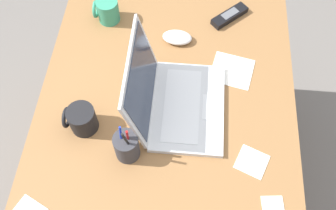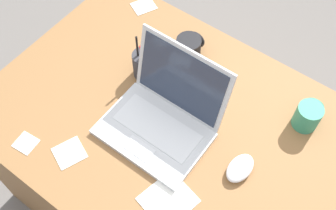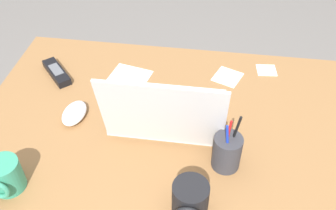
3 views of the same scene
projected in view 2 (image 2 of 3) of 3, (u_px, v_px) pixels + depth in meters
ground_plane at (167, 195)px, 1.95m from camera, size 6.00×6.00×0.00m
desk at (166, 164)px, 1.65m from camera, size 1.17×0.86×0.72m
laptop at (163, 115)px, 1.29m from camera, size 0.34×0.30×0.26m
computer_mouse at (240, 168)px, 1.24m from camera, size 0.07×0.11×0.03m
coffee_mug_white at (189, 48)px, 1.45m from camera, size 0.09×0.10×0.09m
coffee_mug_tall at (308, 116)px, 1.30m from camera, size 0.08×0.09×0.09m
pen_holder at (144, 64)px, 1.40m from camera, size 0.08×0.08×0.18m
paper_note_near_laptop at (26, 143)px, 1.30m from camera, size 0.07×0.07×0.00m
paper_note_left at (144, 6)px, 1.62m from camera, size 0.10×0.11×0.00m
paper_note_right at (69, 153)px, 1.28m from camera, size 0.11×0.12×0.00m
paper_note_front at (168, 200)px, 1.20m from camera, size 0.16×0.17×0.00m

